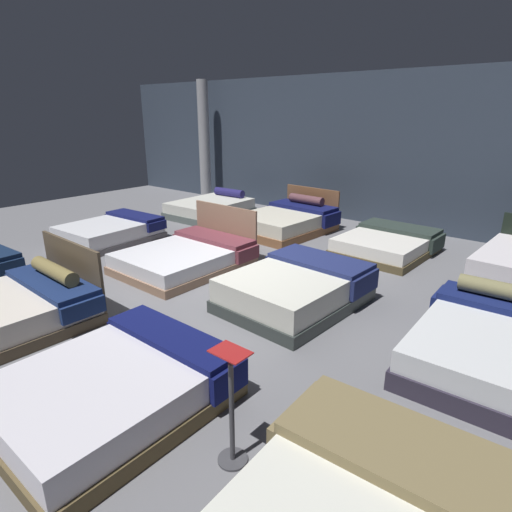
{
  "coord_description": "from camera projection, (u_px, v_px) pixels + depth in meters",
  "views": [
    {
      "loc": [
        4.24,
        -4.37,
        2.61
      ],
      "look_at": [
        0.13,
        0.58,
        0.42
      ],
      "focal_mm": 29.74,
      "sensor_mm": 36.0,
      "label": 1
    }
  ],
  "objects": [
    {
      "name": "bed_8",
      "position": [
        211.0,
        208.0,
        11.14
      ],
      "size": [
        1.6,
        2.06,
        0.62
      ],
      "rotation": [
        0.0,
        0.0,
        0.03
      ],
      "color": "#515A57",
      "rests_on": "ground_plane"
    },
    {
      "name": "bed_2",
      "position": [
        114.0,
        388.0,
        3.87
      ],
      "size": [
        1.67,
        1.96,
        0.49
      ],
      "rotation": [
        0.0,
        0.0,
        -0.0
      ],
      "color": "brown",
      "rests_on": "ground_plane"
    },
    {
      "name": "price_sign",
      "position": [
        232.0,
        421.0,
        3.23
      ],
      "size": [
        0.28,
        0.24,
        0.99
      ],
      "color": "#3F3F44",
      "rests_on": "ground_plane"
    },
    {
      "name": "ground_plane",
      "position": [
        225.0,
        290.0,
        6.6
      ],
      "size": [
        18.0,
        18.0,
        0.02
      ],
      "primitive_type": "cube",
      "color": "slate"
    },
    {
      "name": "support_pillar",
      "position": [
        204.0,
        142.0,
        12.73
      ],
      "size": [
        0.33,
        0.33,
        3.5
      ],
      "primitive_type": "cylinder",
      "color": "#99999E",
      "rests_on": "ground_plane"
    },
    {
      "name": "bed_10",
      "position": [
        387.0,
        243.0,
        8.22
      ],
      "size": [
        1.62,
        1.95,
        0.44
      ],
      "rotation": [
        0.0,
        0.0,
        -0.03
      ],
      "color": "brown",
      "rests_on": "ground_plane"
    },
    {
      "name": "bed_9",
      "position": [
        287.0,
        221.0,
        9.65
      ],
      "size": [
        1.76,
        2.2,
        0.9
      ],
      "rotation": [
        0.0,
        0.0,
        -0.05
      ],
      "color": "brown",
      "rests_on": "ground_plane"
    },
    {
      "name": "bed_1",
      "position": [
        5.0,
        312.0,
        5.31
      ],
      "size": [
        1.75,
        2.12,
        0.96
      ],
      "rotation": [
        0.0,
        0.0,
        -0.03
      ],
      "color": "brown",
      "rests_on": "ground_plane"
    },
    {
      "name": "bed_6",
      "position": [
        296.0,
        288.0,
        5.98
      ],
      "size": [
        1.62,
        2.04,
        0.55
      ],
      "rotation": [
        0.0,
        0.0,
        -0.05
      ],
      "color": "#2E3533",
      "rests_on": "ground_plane"
    },
    {
      "name": "showroom_back_wall",
      "position": [
        380.0,
        151.0,
        9.89
      ],
      "size": [
        18.0,
        0.06,
        3.5
      ],
      "primitive_type": "cube",
      "color": "#333D4C",
      "rests_on": "ground_plane"
    },
    {
      "name": "bed_5",
      "position": [
        188.0,
        256.0,
        7.46
      ],
      "size": [
        1.73,
        2.15,
        0.95
      ],
      "rotation": [
        0.0,
        0.0,
        -0.01
      ],
      "color": "#8D6A53",
      "rests_on": "ground_plane"
    },
    {
      "name": "bed_7",
      "position": [
        491.0,
        346.0,
        4.53
      ],
      "size": [
        1.57,
        2.12,
        0.73
      ],
      "rotation": [
        0.0,
        0.0,
        0.03
      ],
      "color": "#2B2634",
      "rests_on": "ground_plane"
    },
    {
      "name": "bed_4",
      "position": [
        111.0,
        232.0,
        8.98
      ],
      "size": [
        1.58,
        1.97,
        0.47
      ],
      "rotation": [
        0.0,
        0.0,
        0.05
      ],
      "color": "#524D53",
      "rests_on": "ground_plane"
    }
  ]
}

